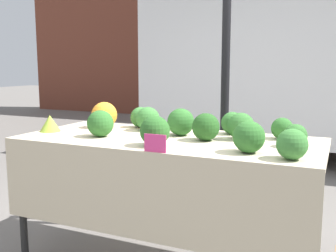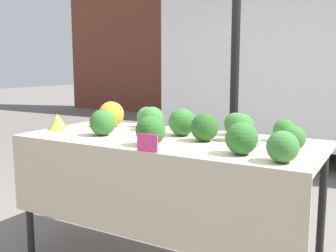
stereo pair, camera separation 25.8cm
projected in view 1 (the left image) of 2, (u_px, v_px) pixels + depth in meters
The scene contains 18 objects.
tent_pole at pixel (225, 92), 3.25m from camera, with size 0.07×0.07×2.33m.
parked_truck at pixel (316, 61), 5.87m from camera, with size 5.23×2.21×2.77m.
market_table at pixel (164, 157), 2.55m from camera, with size 1.98×0.88×0.91m.
orange_cauliflower at pixel (104, 115), 3.02m from camera, with size 0.20×0.20×0.20m.
romanesco_head at pixel (50, 123), 2.85m from camera, with size 0.15×0.15×0.12m.
broccoli_head_0 at pixel (148, 119), 2.88m from camera, with size 0.18×0.18×0.18m.
broccoli_head_1 at pixel (241, 126), 2.53m from camera, with size 0.17×0.17×0.17m.
broccoli_head_2 at pixel (282, 128), 2.54m from camera, with size 0.14×0.14×0.14m.
broccoli_head_3 at pixel (141, 117), 3.04m from camera, with size 0.16×0.16×0.16m.
broccoli_head_4 at pixel (206, 127), 2.49m from camera, with size 0.18×0.18×0.18m.
broccoli_head_5 at pixel (181, 122), 2.68m from camera, with size 0.19×0.19×0.19m.
broccoli_head_6 at pixel (295, 136), 2.29m from camera, with size 0.14×0.14×0.14m.
broccoli_head_7 at pixel (232, 123), 2.73m from camera, with size 0.16×0.16×0.16m.
broccoli_head_8 at pixel (100, 123), 2.63m from camera, with size 0.18×0.18×0.18m.
broccoli_head_9 at pixel (292, 144), 1.98m from camera, with size 0.16×0.16×0.16m.
broccoli_head_10 at pixel (249, 137), 2.14m from camera, with size 0.18×0.18×0.18m.
broccoli_head_11 at pixel (155, 131), 2.33m from camera, with size 0.18×0.18×0.18m.
price_sign at pixel (155, 143), 2.16m from camera, with size 0.13×0.01×0.10m.
Camera 1 is at (1.04, -2.33, 1.38)m, focal length 42.00 mm.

